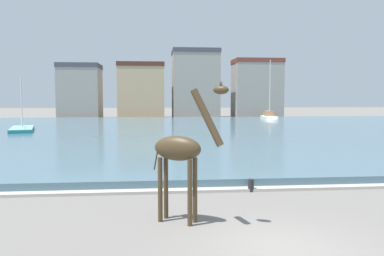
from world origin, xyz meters
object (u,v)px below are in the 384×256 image
sailboat_teal (23,131)px  sailboat_white (269,118)px  mooring_bollard (251,185)px  giraffe_statue (181,151)px

sailboat_teal → sailboat_white: (31.63, 18.98, 0.21)m
sailboat_white → mooring_bollard: sailboat_white is taller
giraffe_statue → sailboat_white: (17.42, 48.79, -1.52)m
giraffe_statue → sailboat_white: bearing=70.4°
giraffe_statue → sailboat_teal: 33.07m
giraffe_statue → sailboat_white: size_ratio=0.43×
mooring_bollard → sailboat_white: bearing=72.3°
giraffe_statue → mooring_bollard: 5.01m
sailboat_white → mooring_bollard: (-14.43, -45.24, -0.36)m
giraffe_statue → sailboat_teal: (-14.21, 29.81, -1.72)m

